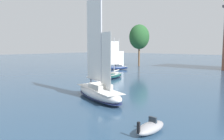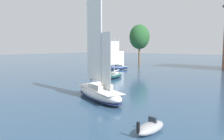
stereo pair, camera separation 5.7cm
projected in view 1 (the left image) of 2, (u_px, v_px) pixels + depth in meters
The scene contains 6 objects.
ground_plane at pixel (99, 99), 32.71m from camera, with size 400.00×400.00×0.00m, color #2D4C6B.
tree_shore_left at pixel (139, 37), 89.03m from camera, with size 8.18×8.18×16.84m.
sailboat_main at pixel (99, 91), 32.55m from camera, with size 12.53×6.99×16.58m.
sailboat_moored_near_marina at pixel (115, 75), 54.97m from camera, with size 4.24×7.65×10.15m.
sailboat_moored_mid_channel at pixel (117, 67), 74.63m from camera, with size 5.86×7.72×10.63m.
motor_tender at pixel (150, 128), 19.97m from camera, with size 1.62×3.92×1.50m.
Camera 1 is at (22.83, -22.58, 7.87)m, focal length 35.00 mm.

